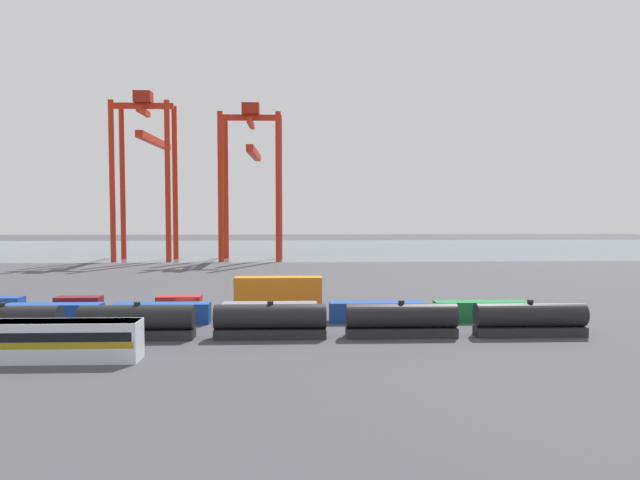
{
  "coord_description": "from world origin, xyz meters",
  "views": [
    {
      "loc": [
        15.57,
        -78.56,
        14.63
      ],
      "look_at": [
        19.01,
        16.33,
        9.47
      ],
      "focal_mm": 32.19,
      "sensor_mm": 36.0,
      "label": 1
    }
  ],
  "objects_px": {
    "gantry_crane_west": "(147,159)",
    "gantry_crane_central": "(252,166)",
    "freight_tank_row": "(270,321)",
    "shipping_container_3": "(162,313)"
  },
  "relations": [
    {
      "from": "gantry_crane_west",
      "to": "gantry_crane_central",
      "type": "bearing_deg",
      "value": -0.44
    },
    {
      "from": "freight_tank_row",
      "to": "shipping_container_3",
      "type": "relative_size",
      "value": 5.98
    },
    {
      "from": "gantry_crane_west",
      "to": "gantry_crane_central",
      "type": "relative_size",
      "value": 1.07
    },
    {
      "from": "shipping_container_3",
      "to": "gantry_crane_west",
      "type": "relative_size",
      "value": 0.25
    },
    {
      "from": "freight_tank_row",
      "to": "gantry_crane_central",
      "type": "relative_size",
      "value": 1.62
    },
    {
      "from": "freight_tank_row",
      "to": "gantry_crane_central",
      "type": "bearing_deg",
      "value": 95.79
    },
    {
      "from": "freight_tank_row",
      "to": "gantry_crane_west",
      "type": "height_order",
      "value": "gantry_crane_west"
    },
    {
      "from": "shipping_container_3",
      "to": "freight_tank_row",
      "type": "bearing_deg",
      "value": -31.8
    },
    {
      "from": "freight_tank_row",
      "to": "gantry_crane_central",
      "type": "distance_m",
      "value": 106.33
    },
    {
      "from": "shipping_container_3",
      "to": "gantry_crane_west",
      "type": "height_order",
      "value": "gantry_crane_west"
    }
  ]
}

